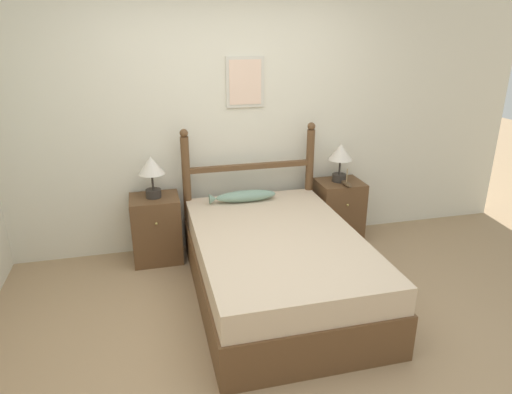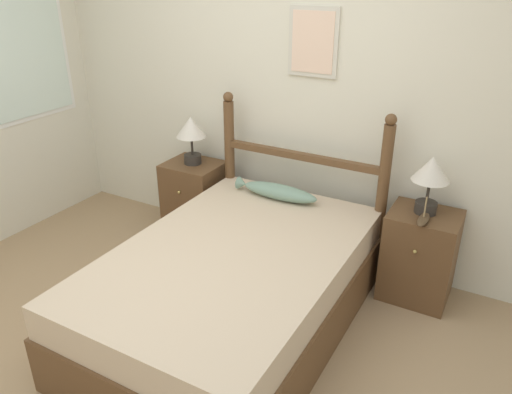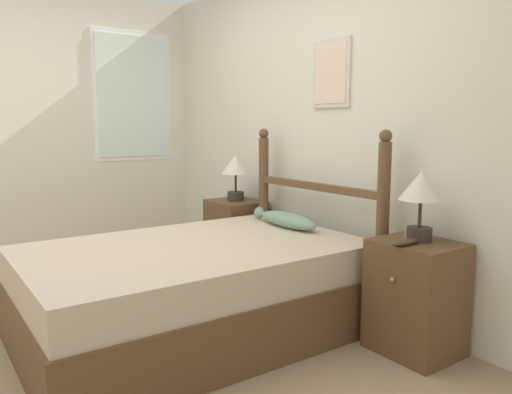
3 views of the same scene
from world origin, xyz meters
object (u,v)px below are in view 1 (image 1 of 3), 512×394
at_px(bed, 277,266).
at_px(model_boat, 346,183).
at_px(table_lamp_left, 151,169).
at_px(table_lamp_right, 340,156).
at_px(nightstand_right, 338,211).
at_px(fish_pillow, 244,196).
at_px(nightstand_left, 157,229).

height_order(bed, model_boat, model_boat).
bearing_deg(table_lamp_left, table_lamp_right, 0.44).
xyz_separation_m(bed, model_boat, (0.95, 0.78, 0.39)).
xyz_separation_m(nightstand_right, fish_pillow, (-1.04, -0.11, 0.30)).
bearing_deg(fish_pillow, bed, -82.77).
bearing_deg(model_boat, fish_pillow, 179.24).
height_order(bed, table_lamp_right, table_lamp_right).
bearing_deg(table_lamp_right, nightstand_right, -57.20).
height_order(table_lamp_left, model_boat, table_lamp_left).
distance_m(table_lamp_left, fish_pillow, 0.90).
bearing_deg(nightstand_right, bed, -136.19).
relative_size(bed, model_boat, 9.42).
height_order(table_lamp_left, fish_pillow, table_lamp_left).
height_order(table_lamp_left, table_lamp_right, same).
bearing_deg(nightstand_right, model_boat, -86.21).
xyz_separation_m(nightstand_left, nightstand_right, (1.89, 0.00, 0.00)).
bearing_deg(model_boat, nightstand_right, 93.79).
height_order(nightstand_left, nightstand_right, same).
bearing_deg(nightstand_right, fish_pillow, -173.95).
bearing_deg(nightstand_left, bed, -43.81).
relative_size(nightstand_left, model_boat, 2.99).
distance_m(nightstand_right, table_lamp_right, 0.60).
distance_m(nightstand_left, nightstand_right, 1.89).
distance_m(nightstand_left, fish_pillow, 0.90).
bearing_deg(bed, nightstand_left, 136.19).
relative_size(table_lamp_left, model_boat, 1.83).
xyz_separation_m(table_lamp_left, table_lamp_right, (1.88, 0.01, 0.00)).
xyz_separation_m(bed, nightstand_left, (-0.94, 0.91, 0.04)).
xyz_separation_m(nightstand_left, table_lamp_right, (1.88, 0.02, 0.60)).
height_order(nightstand_left, model_boat, model_boat).
relative_size(nightstand_left, table_lamp_left, 1.64).
bearing_deg(nightstand_right, nightstand_left, 180.00).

